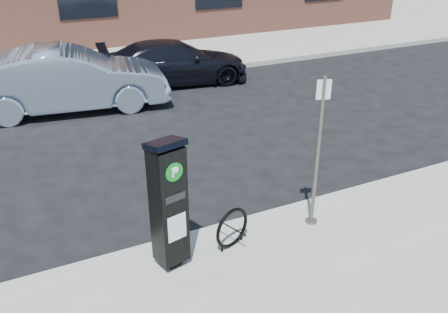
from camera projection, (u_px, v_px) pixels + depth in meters
ground at (258, 223)px, 7.36m from camera, size 120.00×120.00×0.00m
sidewalk_far at (83, 41)px, 18.65m from camera, size 60.00×12.00×0.15m
curb_near at (259, 219)px, 7.31m from camera, size 60.00×0.12×0.16m
curb_far at (123, 81)px, 13.82m from camera, size 60.00×0.12×0.16m
parking_kiosk at (169, 203)px, 5.83m from camera, size 0.49×0.45×1.81m
sign_pole at (317, 155)px, 6.63m from camera, size 0.19×0.18×2.25m
bike_rack at (232, 228)px, 6.46m from camera, size 0.58×0.24×0.59m
car_silver at (69, 79)px, 11.56m from camera, size 4.89×2.28×1.55m
car_dark at (175, 62)px, 13.63m from camera, size 4.45×2.28×1.24m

